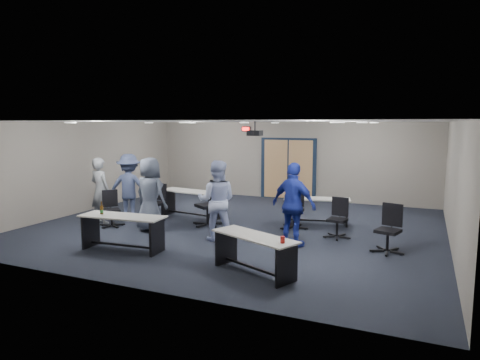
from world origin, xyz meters
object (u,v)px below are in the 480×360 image
at_px(person_plaid, 150,194).
at_px(person_lightblue, 217,201).
at_px(chair_back_b, 208,204).
at_px(person_navy, 294,205).
at_px(chair_loose_left, 111,209).
at_px(chair_loose_right, 388,229).
at_px(table_front_right, 255,247).
at_px(chair_back_d, 337,218).
at_px(table_back_left, 191,199).
at_px(person_back, 129,187).
at_px(table_front_left, 122,226).
at_px(chair_back_c, 294,209).
at_px(chair_back_a, 156,202).
at_px(person_gray, 100,191).
at_px(table_back_right, 317,206).

bearing_deg(person_plaid, person_lightblue, -174.11).
height_order(chair_back_b, person_navy, person_navy).
height_order(chair_loose_left, chair_loose_right, chair_loose_right).
bearing_deg(table_front_right, person_lightblue, 156.52).
bearing_deg(chair_back_b, chair_back_d, 35.22).
relative_size(table_back_left, chair_back_b, 1.67).
relative_size(chair_loose_right, person_back, 0.55).
relative_size(table_front_left, chair_back_c, 1.81).
height_order(chair_loose_left, person_back, person_back).
bearing_deg(person_navy, person_plaid, 19.44).
height_order(chair_back_b, person_plaid, person_plaid).
xyz_separation_m(chair_back_a, person_lightblue, (2.48, -1.17, 0.42)).
relative_size(chair_back_b, person_plaid, 0.64).
height_order(table_back_left, person_gray, person_gray).
bearing_deg(person_plaid, table_front_right, 161.38).
bearing_deg(table_front_left, chair_back_a, 105.57).
distance_m(chair_back_c, person_back, 4.52).
bearing_deg(table_front_left, table_back_right, 45.76).
bearing_deg(chair_back_c, person_back, -174.28).
relative_size(table_front_right, chair_back_c, 1.73).
bearing_deg(table_front_left, person_plaid, 99.27).
bearing_deg(person_gray, chair_back_c, -153.69).
relative_size(chair_back_a, person_plaid, 0.55).
relative_size(table_back_right, chair_back_a, 1.80).
distance_m(person_gray, person_lightblue, 3.58).
height_order(chair_back_c, chair_back_d, chair_back_c).
height_order(chair_back_c, person_plaid, person_plaid).
bearing_deg(chair_loose_right, person_plaid, -159.43).
xyz_separation_m(chair_back_a, chair_loose_left, (-0.58, -1.12, -0.03)).
relative_size(table_back_right, chair_loose_left, 1.92).
relative_size(table_front_right, person_back, 0.97).
bearing_deg(table_front_right, table_back_left, 156.80).
bearing_deg(person_navy, person_gray, 17.45).
height_order(chair_back_a, person_lightblue, person_lightblue).
bearing_deg(person_gray, chair_loose_left, 169.21).
xyz_separation_m(table_back_left, person_lightblue, (1.75, -1.83, 0.40)).
bearing_deg(person_gray, chair_back_d, -160.58).
distance_m(table_front_left, person_lightblue, 2.14).
bearing_deg(chair_loose_right, chair_loose_left, -159.77).
height_order(table_back_right, person_gray, person_gray).
height_order(table_front_right, chair_back_b, chair_back_b).
bearing_deg(table_front_left, chair_loose_left, 130.80).
relative_size(table_back_left, chair_loose_right, 1.94).
height_order(chair_back_c, chair_loose_left, chair_back_c).
distance_m(chair_back_c, person_plaid, 3.60).
bearing_deg(chair_loose_left, person_back, 44.98).
relative_size(chair_back_a, person_navy, 0.55).
relative_size(table_front_left, table_back_right, 1.04).
bearing_deg(chair_loose_left, person_gray, 111.71).
xyz_separation_m(table_back_left, table_back_right, (3.48, 0.61, -0.05)).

